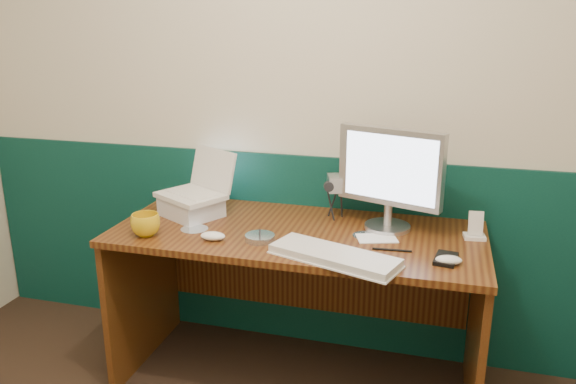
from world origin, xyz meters
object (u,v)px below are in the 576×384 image
(mug, at_px, (146,225))
(keyboard, at_px, (334,257))
(laptop, at_px, (189,173))
(camcorder, at_px, (335,199))
(monitor, at_px, (390,178))
(desk, at_px, (297,308))

(mug, bearing_deg, keyboard, -2.92)
(laptop, distance_m, keyboard, 0.83)
(camcorder, bearing_deg, monitor, -35.32)
(monitor, distance_m, keyboard, 0.48)
(laptop, xyz_separation_m, camcorder, (0.65, 0.15, -0.11))
(keyboard, bearing_deg, laptop, 174.68)
(laptop, relative_size, monitor, 0.62)
(mug, bearing_deg, desk, 20.50)
(keyboard, distance_m, camcorder, 0.49)
(laptop, height_order, monitor, monitor)
(desk, relative_size, monitor, 3.45)
(mug, xyz_separation_m, camcorder, (0.73, 0.44, 0.04))
(desk, bearing_deg, keyboard, -51.22)
(laptop, relative_size, keyboard, 0.58)
(mug, bearing_deg, laptop, 74.74)
(camcorder, bearing_deg, laptop, 175.26)
(desk, xyz_separation_m, mug, (-0.61, -0.23, 0.42))
(keyboard, bearing_deg, mug, -164.47)
(desk, bearing_deg, mug, -159.50)
(laptop, xyz_separation_m, mug, (-0.08, -0.29, -0.16))
(monitor, height_order, mug, monitor)
(monitor, height_order, camcorder, monitor)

